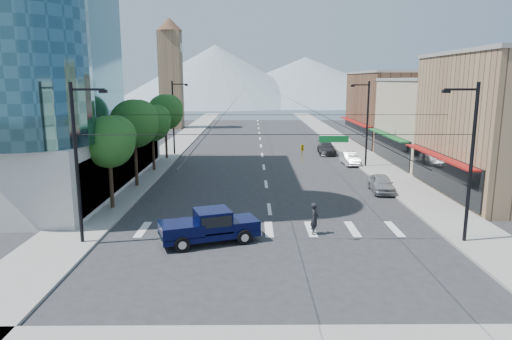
{
  "coord_description": "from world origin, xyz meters",
  "views": [
    {
      "loc": [
        -1.22,
        -25.49,
        9.09
      ],
      "look_at": [
        -0.97,
        5.31,
        3.0
      ],
      "focal_mm": 32.0,
      "sensor_mm": 36.0,
      "label": 1
    }
  ],
  "objects_px": {
    "pedestrian": "(315,219)",
    "parked_car_far": "(326,148)",
    "pickup_truck": "(209,226)",
    "parked_car_mid": "(350,159)",
    "parked_car_near": "(381,183)"
  },
  "relations": [
    {
      "from": "pickup_truck",
      "to": "parked_car_mid",
      "type": "xyz_separation_m",
      "value": [
        13.08,
        24.19,
        -0.31
      ]
    },
    {
      "from": "parked_car_near",
      "to": "pedestrian",
      "type": "bearing_deg",
      "value": -119.77
    },
    {
      "from": "pedestrian",
      "to": "parked_car_far",
      "type": "height_order",
      "value": "pedestrian"
    },
    {
      "from": "pedestrian",
      "to": "parked_car_near",
      "type": "xyz_separation_m",
      "value": [
        6.9,
        10.4,
        -0.24
      ]
    },
    {
      "from": "pedestrian",
      "to": "parked_car_near",
      "type": "bearing_deg",
      "value": -15.68
    },
    {
      "from": "pedestrian",
      "to": "parked_car_near",
      "type": "distance_m",
      "value": 12.48
    },
    {
      "from": "parked_car_near",
      "to": "parked_car_far",
      "type": "height_order",
      "value": "parked_car_near"
    },
    {
      "from": "parked_car_mid",
      "to": "parked_car_far",
      "type": "xyz_separation_m",
      "value": [
        -1.36,
        7.31,
        0.04
      ]
    },
    {
      "from": "parked_car_near",
      "to": "parked_car_mid",
      "type": "xyz_separation_m",
      "value": [
        0.0,
        12.41,
        -0.05
      ]
    },
    {
      "from": "pickup_truck",
      "to": "parked_car_far",
      "type": "bearing_deg",
      "value": 50.36
    },
    {
      "from": "pickup_truck",
      "to": "parked_car_far",
      "type": "xyz_separation_m",
      "value": [
        11.72,
        31.5,
        -0.27
      ]
    },
    {
      "from": "parked_car_mid",
      "to": "parked_car_near",
      "type": "bearing_deg",
      "value": -92.9
    },
    {
      "from": "pedestrian",
      "to": "parked_car_far",
      "type": "bearing_deg",
      "value": 7.47
    },
    {
      "from": "parked_car_near",
      "to": "parked_car_far",
      "type": "distance_m",
      "value": 19.76
    },
    {
      "from": "parked_car_far",
      "to": "pedestrian",
      "type": "bearing_deg",
      "value": -97.33
    }
  ]
}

